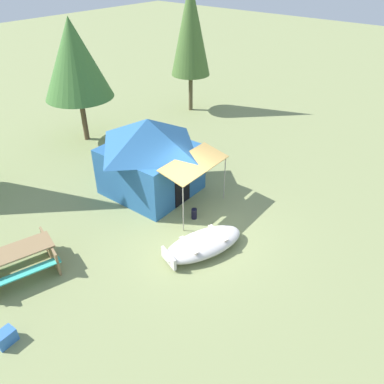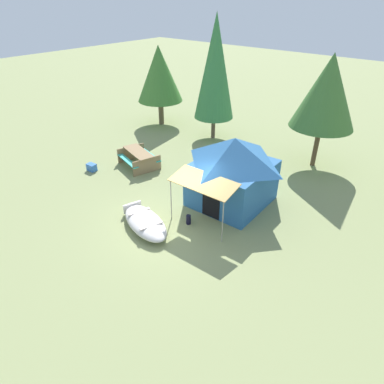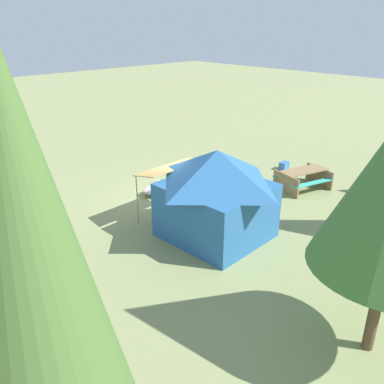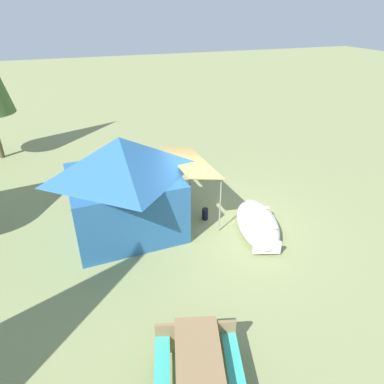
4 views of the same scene
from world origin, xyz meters
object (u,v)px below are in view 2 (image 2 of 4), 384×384
at_px(pine_tree_far_center, 215,68).
at_px(cooler_box, 92,167).
at_px(pine_tree_back_left, 159,74).
at_px(beached_rowboat, 145,222).
at_px(picnic_table, 139,157).
at_px(fuel_can, 188,220).
at_px(pine_tree_back_right, 327,92).
at_px(canvas_cabin_tent, 233,170).

bearing_deg(pine_tree_far_center, cooler_box, -104.85).
bearing_deg(pine_tree_back_left, beached_rowboat, -48.77).
bearing_deg(picnic_table, beached_rowboat, -40.04).
relative_size(fuel_can, pine_tree_back_right, 0.07).
height_order(fuel_can, pine_tree_back_left, pine_tree_back_left).
distance_m(cooler_box, pine_tree_back_left, 7.73).
bearing_deg(fuel_can, pine_tree_back_right, 78.56).
bearing_deg(pine_tree_back_right, fuel_can, -101.44).
bearing_deg(pine_tree_back_right, pine_tree_back_left, -177.30).
relative_size(fuel_can, pine_tree_far_center, 0.05).
relative_size(beached_rowboat, cooler_box, 6.21).
bearing_deg(picnic_table, canvas_cabin_tent, 1.95).
bearing_deg(pine_tree_back_left, cooler_box, -73.35).
distance_m(canvas_cabin_tent, pine_tree_back_right, 5.90).
relative_size(canvas_cabin_tent, fuel_can, 11.33).
relative_size(canvas_cabin_tent, picnic_table, 1.81).
relative_size(beached_rowboat, pine_tree_back_left, 0.58).
xyz_separation_m(beached_rowboat, canvas_cabin_tent, (1.38, 3.45, 1.19)).
bearing_deg(pine_tree_far_center, pine_tree_back_right, 2.08).
bearing_deg(pine_tree_far_center, picnic_table, -95.53).
relative_size(picnic_table, fuel_can, 6.26).
bearing_deg(beached_rowboat, canvas_cabin_tent, 68.22).
relative_size(picnic_table, pine_tree_back_left, 0.48).
height_order(canvas_cabin_tent, picnic_table, canvas_cabin_tent).
height_order(cooler_box, pine_tree_back_right, pine_tree_back_right).
distance_m(beached_rowboat, fuel_can, 1.58).
xyz_separation_m(beached_rowboat, pine_tree_back_right, (2.58, 8.81, 3.35)).
xyz_separation_m(fuel_can, pine_tree_back_left, (-8.35, 7.16, 2.91)).
relative_size(fuel_can, pine_tree_back_left, 0.08).
relative_size(cooler_box, pine_tree_far_center, 0.07).
xyz_separation_m(cooler_box, pine_tree_far_center, (1.89, 7.11, 3.71)).
relative_size(beached_rowboat, picnic_table, 1.22).
distance_m(beached_rowboat, pine_tree_back_left, 11.46).
relative_size(beached_rowboat, pine_tree_back_right, 0.53).
distance_m(beached_rowboat, cooler_box, 5.47).
height_order(beached_rowboat, canvas_cabin_tent, canvas_cabin_tent).
height_order(picnic_table, fuel_can, picnic_table).
bearing_deg(beached_rowboat, pine_tree_back_right, 73.67).
relative_size(canvas_cabin_tent, pine_tree_back_left, 0.87).
distance_m(fuel_can, pine_tree_far_center, 9.38).
height_order(beached_rowboat, pine_tree_far_center, pine_tree_far_center).
height_order(canvas_cabin_tent, pine_tree_back_left, pine_tree_back_left).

